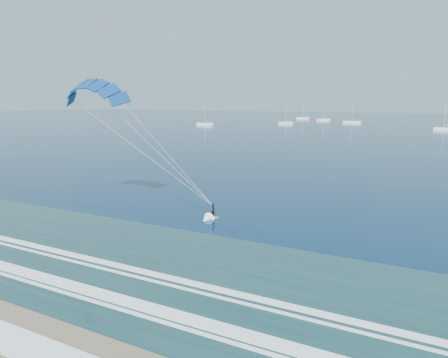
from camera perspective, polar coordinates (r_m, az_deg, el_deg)
name	(u,v)px	position (r m, az deg, el deg)	size (l,w,h in m)	color
ground	(71,357)	(22.60, -20.99, -22.68)	(900.00, 900.00, 0.00)	#082647
kitesurfer_rig	(150,145)	(41.83, -10.50, 4.79)	(16.85, 8.38, 15.58)	orange
sailboat_0	(205,124)	(207.43, -2.73, 7.86)	(8.89, 2.40, 12.07)	silver
sailboat_1	(286,123)	(221.45, 8.81, 7.95)	(7.58, 2.40, 10.56)	silver
sailboat_2	(352,122)	(238.83, 17.79, 7.78)	(9.58, 2.40, 12.80)	silver
sailboat_3	(444,129)	(195.61, 28.87, 6.31)	(7.78, 2.40, 10.92)	silver
sailboat_7	(323,120)	(263.69, 14.02, 8.24)	(7.98, 2.40, 12.37)	silver
sailboat_8	(303,118)	(284.26, 11.19, 8.54)	(8.68, 2.40, 13.41)	silver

